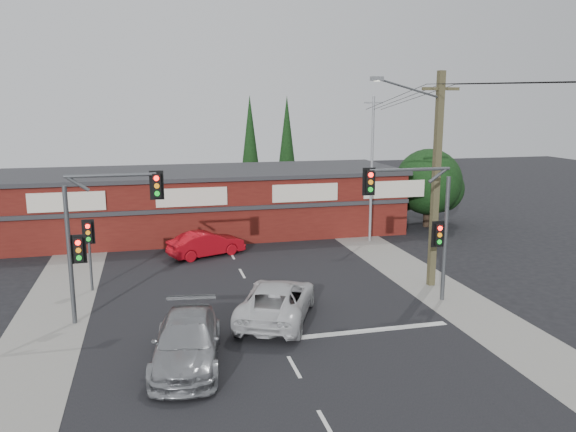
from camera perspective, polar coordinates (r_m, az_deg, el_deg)
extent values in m
plane|color=black|center=(22.50, -1.79, -10.98)|extent=(120.00, 120.00, 0.00)
cube|color=black|center=(27.11, -4.01, -7.05)|extent=(14.00, 70.00, 0.01)
cube|color=gray|center=(27.09, -22.20, -7.89)|extent=(3.00, 70.00, 0.02)
cube|color=gray|center=(29.66, 12.47, -5.66)|extent=(3.00, 70.00, 0.02)
cube|color=silver|center=(22.12, 8.13, -11.46)|extent=(6.50, 0.35, 0.01)
imported|color=silver|center=(22.80, -1.15, -8.58)|extent=(4.56, 6.13, 1.55)
imported|color=#949699|center=(19.40, -10.23, -12.45)|extent=(2.88, 5.59, 1.55)
imported|color=#B50B15|center=(32.29, -8.30, -2.81)|extent=(4.59, 2.98, 1.43)
cube|color=silver|center=(16.18, 3.98, -20.49)|extent=(0.12, 1.60, 0.01)
cube|color=silver|center=(19.17, 0.62, -15.07)|extent=(0.12, 1.60, 0.01)
cube|color=silver|center=(22.34, -1.70, -11.11)|extent=(0.12, 1.60, 0.01)
cube|color=silver|center=(25.61, -3.39, -8.13)|extent=(0.12, 1.60, 0.01)
cube|color=silver|center=(28.95, -4.68, -5.84)|extent=(0.12, 1.60, 0.01)
cube|color=silver|center=(32.33, -5.70, -4.01)|extent=(0.12, 1.60, 0.01)
cube|color=silver|center=(35.76, -6.51, -2.54)|extent=(0.12, 1.60, 0.01)
cube|color=silver|center=(39.21, -7.19, -1.32)|extent=(0.12, 1.60, 0.01)
cube|color=silver|center=(42.67, -7.75, -0.30)|extent=(0.12, 1.60, 0.01)
cube|color=silver|center=(46.16, -8.23, 0.57)|extent=(0.12, 1.60, 0.01)
cube|color=silver|center=(49.65, -8.64, 1.31)|extent=(0.12, 1.60, 0.01)
cube|color=#4F140F|center=(38.08, -8.64, 1.31)|extent=(26.00, 8.00, 4.00)
cube|color=#2D2D30|center=(37.77, -8.73, 4.45)|extent=(26.40, 8.40, 0.25)
cube|color=beige|center=(34.08, -21.56, 1.35)|extent=(4.20, 0.12, 1.10)
cube|color=beige|center=(33.83, -9.74, 1.92)|extent=(4.20, 0.12, 1.10)
cube|color=beige|center=(35.01, 1.76, 2.39)|extent=(4.20, 0.12, 1.10)
cube|color=beige|center=(37.06, 10.75, 2.69)|extent=(4.20, 0.12, 1.10)
cube|color=#2D2D30|center=(34.01, -8.01, 0.65)|extent=(26.00, 0.15, 0.25)
cylinder|color=#2D2116|center=(40.77, 13.93, 0.19)|extent=(0.50, 0.50, 1.80)
sphere|color=black|center=(40.40, 14.08, 3.40)|extent=(4.60, 4.60, 4.60)
sphere|color=black|center=(42.08, 15.21, 2.68)|extent=(3.40, 3.40, 3.40)
sphere|color=black|center=(41.19, 11.52, 2.39)|extent=(2.80, 2.80, 2.80)
cylinder|color=#2D2116|center=(45.67, -3.79, 1.80)|extent=(0.24, 0.24, 2.00)
cone|color=black|center=(45.15, -3.86, 7.45)|extent=(1.80, 1.80, 7.50)
cylinder|color=#2D2116|center=(48.31, -0.11, 2.35)|extent=(0.24, 0.24, 2.00)
cone|color=black|center=(47.82, -0.12, 7.69)|extent=(1.80, 1.80, 7.50)
cylinder|color=#47494C|center=(23.32, -21.29, -3.83)|extent=(0.18, 0.18, 5.50)
cylinder|color=#47494C|center=(22.58, -17.57, 3.96)|extent=(3.40, 0.14, 0.14)
cylinder|color=#47494C|center=(22.73, -20.52, 3.05)|extent=(0.82, 0.14, 0.63)
cube|color=black|center=(22.59, -13.20, 3.04)|extent=(0.32, 0.22, 0.95)
cube|color=black|center=(22.66, -13.20, 3.07)|extent=(0.55, 0.04, 1.15)
cylinder|color=#FF0C07|center=(22.42, -13.23, 3.75)|extent=(0.20, 0.06, 0.20)
cylinder|color=orange|center=(22.46, -13.19, 3.00)|extent=(0.20, 0.06, 0.20)
cylinder|color=#0CE526|center=(22.50, -13.16, 2.24)|extent=(0.20, 0.06, 0.20)
cube|color=black|center=(23.22, -20.48, -3.20)|extent=(0.32, 0.22, 0.95)
cube|color=black|center=(23.29, -20.46, -3.16)|extent=(0.55, 0.04, 1.15)
cylinder|color=#FF0C07|center=(23.02, -20.57, -2.56)|extent=(0.20, 0.06, 0.20)
cylinder|color=orange|center=(23.09, -20.52, -3.28)|extent=(0.20, 0.06, 0.20)
cylinder|color=#0CE526|center=(23.17, -20.46, -4.00)|extent=(0.20, 0.06, 0.20)
cylinder|color=#47494C|center=(25.32, 15.69, -2.32)|extent=(0.18, 0.18, 5.50)
cylinder|color=#47494C|center=(23.95, 12.31, 4.62)|extent=(3.60, 0.14, 0.14)
cylinder|color=#47494C|center=(24.57, 14.93, 3.96)|extent=(0.82, 0.14, 0.63)
cube|color=black|center=(23.28, 8.27, 3.46)|extent=(0.32, 0.22, 0.95)
cube|color=black|center=(23.34, 8.21, 3.49)|extent=(0.55, 0.04, 1.15)
cylinder|color=#FF0C07|center=(23.12, 8.42, 4.16)|extent=(0.20, 0.06, 0.20)
cylinder|color=orange|center=(23.16, 8.40, 3.42)|extent=(0.20, 0.06, 0.20)
cylinder|color=#0CE526|center=(23.20, 8.37, 2.69)|extent=(0.20, 0.06, 0.20)
cube|color=black|center=(25.10, 15.02, -1.82)|extent=(0.32, 0.22, 0.95)
cube|color=black|center=(25.16, 14.94, -1.78)|extent=(0.55, 0.04, 1.15)
cylinder|color=#FF0C07|center=(24.92, 15.20, -1.21)|extent=(0.20, 0.06, 0.20)
cylinder|color=orange|center=(24.99, 15.16, -1.88)|extent=(0.20, 0.06, 0.20)
cylinder|color=#0CE526|center=(25.05, 15.13, -2.55)|extent=(0.20, 0.06, 0.20)
cylinder|color=#47494C|center=(27.44, -19.45, -4.20)|extent=(0.12, 0.12, 3.00)
cube|color=black|center=(27.14, -19.63, -1.55)|extent=(0.32, 0.22, 0.95)
cube|color=black|center=(27.21, -19.62, -1.52)|extent=(0.55, 0.04, 1.15)
cylinder|color=#FF0C07|center=(26.95, -19.70, -0.99)|extent=(0.20, 0.06, 0.20)
cylinder|color=orange|center=(27.01, -19.66, -1.61)|extent=(0.20, 0.06, 0.20)
cylinder|color=#0CE526|center=(27.08, -19.61, -2.23)|extent=(0.20, 0.06, 0.20)
cube|color=brown|center=(26.87, 14.79, 3.39)|extent=(0.30, 0.30, 10.00)
cube|color=brown|center=(26.65, 15.26, 12.36)|extent=(1.80, 0.14, 0.14)
cylinder|color=#47494C|center=(25.78, 12.23, 12.55)|extent=(3.23, 0.39, 0.89)
cube|color=slate|center=(25.00, 9.03, 13.63)|extent=(0.55, 0.25, 0.18)
cylinder|color=silver|center=(25.00, 9.02, 13.40)|extent=(0.28, 0.28, 0.05)
cylinder|color=gray|center=(35.22, 8.50, 4.62)|extent=(0.16, 0.16, 9.00)
cube|color=gray|center=(34.99, 8.70, 11.30)|extent=(1.20, 0.10, 0.10)
cylinder|color=black|center=(30.52, 10.49, 11.64)|extent=(0.73, 9.01, 1.22)
cylinder|color=black|center=(30.77, 11.52, 11.59)|extent=(0.52, 9.00, 1.22)
cylinder|color=black|center=(31.03, 12.53, 11.55)|extent=(0.31, 9.00, 1.22)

